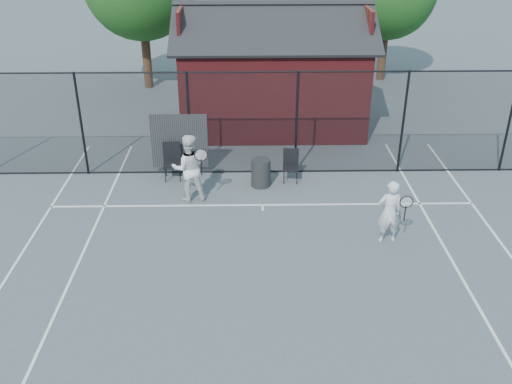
{
  "coord_description": "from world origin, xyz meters",
  "views": [
    {
      "loc": [
        -0.4,
        -10.01,
        7.12
      ],
      "look_at": [
        -0.19,
        1.62,
        1.1
      ],
      "focal_mm": 40.0,
      "sensor_mm": 36.0,
      "label": 1
    }
  ],
  "objects_px": {
    "player_front": "(389,212)",
    "chair_right": "(291,167)",
    "clubhouse": "(273,79)",
    "chair_left": "(172,163)",
    "player_back": "(189,168)",
    "waste_bin": "(261,173)"
  },
  "relations": [
    {
      "from": "player_front",
      "to": "waste_bin",
      "type": "xyz_separation_m",
      "value": [
        -2.85,
        2.94,
        -0.39
      ]
    },
    {
      "from": "player_back",
      "to": "waste_bin",
      "type": "height_order",
      "value": "player_back"
    },
    {
      "from": "player_front",
      "to": "waste_bin",
      "type": "distance_m",
      "value": 4.11
    },
    {
      "from": "player_front",
      "to": "waste_bin",
      "type": "relative_size",
      "value": 2.01
    },
    {
      "from": "chair_left",
      "to": "chair_right",
      "type": "distance_m",
      "value": 3.33
    },
    {
      "from": "chair_left",
      "to": "waste_bin",
      "type": "xyz_separation_m",
      "value": [
        2.48,
        -0.46,
        -0.12
      ]
    },
    {
      "from": "player_back",
      "to": "chair_left",
      "type": "relative_size",
      "value": 1.77
    },
    {
      "from": "player_front",
      "to": "chair_right",
      "type": "bearing_deg",
      "value": 122.12
    },
    {
      "from": "clubhouse",
      "to": "player_front",
      "type": "xyz_separation_m",
      "value": [
        2.33,
        -7.8,
        -0.82
      ]
    },
    {
      "from": "player_front",
      "to": "player_back",
      "type": "bearing_deg",
      "value": 155.13
    },
    {
      "from": "player_front",
      "to": "chair_right",
      "type": "distance_m",
      "value": 3.79
    },
    {
      "from": "player_front",
      "to": "waste_bin",
      "type": "height_order",
      "value": "player_front"
    },
    {
      "from": "clubhouse",
      "to": "chair_right",
      "type": "height_order",
      "value": "clubhouse"
    },
    {
      "from": "clubhouse",
      "to": "chair_left",
      "type": "height_order",
      "value": "clubhouse"
    },
    {
      "from": "chair_left",
      "to": "chair_right",
      "type": "height_order",
      "value": "chair_left"
    },
    {
      "from": "chair_left",
      "to": "clubhouse",
      "type": "bearing_deg",
      "value": 51.49
    },
    {
      "from": "chair_left",
      "to": "player_front",
      "type": "bearing_deg",
      "value": -36.84
    },
    {
      "from": "chair_right",
      "to": "waste_bin",
      "type": "xyz_separation_m",
      "value": [
        -0.84,
        -0.25,
        -0.06
      ]
    },
    {
      "from": "player_front",
      "to": "chair_left",
      "type": "distance_m",
      "value": 6.33
    },
    {
      "from": "waste_bin",
      "to": "player_back",
      "type": "bearing_deg",
      "value": -158.39
    },
    {
      "from": "clubhouse",
      "to": "player_front",
      "type": "height_order",
      "value": "clubhouse"
    },
    {
      "from": "waste_bin",
      "to": "player_front",
      "type": "bearing_deg",
      "value": -45.93
    }
  ]
}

